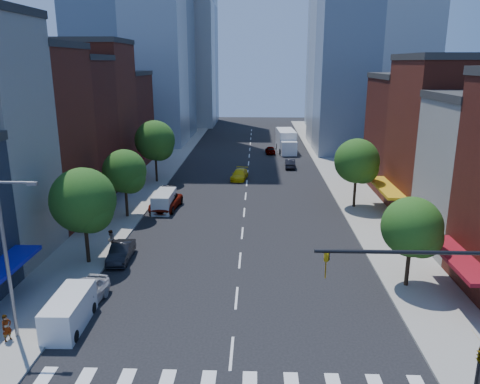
% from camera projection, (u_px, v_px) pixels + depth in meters
% --- Properties ---
extents(ground, '(220.00, 220.00, 0.00)m').
position_uv_depth(ground, '(232.00, 353.00, 24.66)').
color(ground, black).
rests_on(ground, ground).
extents(sidewalk_left, '(5.00, 120.00, 0.15)m').
position_uv_depth(sidewalk_left, '(156.00, 174.00, 63.59)').
color(sidewalk_left, gray).
rests_on(sidewalk_left, ground).
extents(sidewalk_right, '(5.00, 120.00, 0.15)m').
position_uv_depth(sidewalk_right, '(340.00, 176.00, 62.72)').
color(sidewalk_right, gray).
rests_on(sidewalk_right, ground).
extents(bldg_left_2, '(12.00, 9.00, 16.00)m').
position_uv_depth(bldg_left_2, '(15.00, 139.00, 42.99)').
color(bldg_left_2, maroon).
rests_on(bldg_left_2, ground).
extents(bldg_left_3, '(12.00, 8.00, 15.00)m').
position_uv_depth(bldg_left_3, '(55.00, 131.00, 51.31)').
color(bldg_left_3, '#531D14').
rests_on(bldg_left_3, ground).
extents(bldg_left_4, '(12.00, 9.00, 17.00)m').
position_uv_depth(bldg_left_4, '(82.00, 114.00, 59.23)').
color(bldg_left_4, maroon).
rests_on(bldg_left_4, ground).
extents(bldg_left_5, '(12.00, 10.00, 13.00)m').
position_uv_depth(bldg_left_5, '(106.00, 121.00, 68.91)').
color(bldg_left_5, '#531D14').
rests_on(bldg_left_5, ground).
extents(bldg_right_2, '(12.00, 10.00, 15.00)m').
position_uv_depth(bldg_right_2, '(462.00, 141.00, 45.03)').
color(bldg_right_2, maroon).
rests_on(bldg_right_2, ground).
extents(bldg_right_3, '(12.00, 10.00, 13.00)m').
position_uv_depth(bldg_right_3, '(425.00, 136.00, 54.92)').
color(bldg_right_3, '#531D14').
rests_on(bldg_right_3, ground).
extents(tower_far_w, '(18.00, 18.00, 56.00)m').
position_uv_depth(tower_far_w, '(176.00, 4.00, 109.26)').
color(tower_far_w, '#9EA5AD').
rests_on(tower_far_w, ground).
extents(traffic_signal, '(7.24, 2.24, 8.00)m').
position_uv_depth(traffic_signal, '(471.00, 336.00, 18.87)').
color(traffic_signal, black).
rests_on(traffic_signal, sidewalk_right).
extents(streetlight, '(2.25, 0.25, 9.00)m').
position_uv_depth(streetlight, '(9.00, 250.00, 24.63)').
color(streetlight, slate).
rests_on(streetlight, sidewalk_left).
extents(tree_left_near, '(4.80, 4.80, 7.30)m').
position_uv_depth(tree_left_near, '(85.00, 203.00, 34.28)').
color(tree_left_near, black).
rests_on(tree_left_near, sidewalk_left).
extents(tree_left_mid, '(4.20, 4.20, 6.65)m').
position_uv_depth(tree_left_mid, '(126.00, 173.00, 44.96)').
color(tree_left_mid, black).
rests_on(tree_left_mid, sidewalk_left).
extents(tree_left_far, '(5.00, 5.00, 7.75)m').
position_uv_depth(tree_left_far, '(156.00, 142.00, 58.25)').
color(tree_left_far, black).
rests_on(tree_left_far, sidewalk_left).
extents(tree_right_near, '(4.00, 4.00, 6.20)m').
position_uv_depth(tree_right_near, '(414.00, 229.00, 30.76)').
color(tree_right_near, black).
rests_on(tree_right_near, sidewalk_right).
extents(tree_right_far, '(4.60, 4.60, 7.20)m').
position_uv_depth(tree_right_far, '(358.00, 163.00, 47.91)').
color(tree_right_far, black).
rests_on(tree_right_far, sidewalk_right).
extents(parked_car_front, '(2.36, 4.90, 1.62)m').
position_uv_depth(parked_car_front, '(84.00, 295.00, 29.15)').
color(parked_car_front, '#B6B6BB').
rests_on(parked_car_front, ground).
extents(parked_car_second, '(1.63, 4.23, 1.38)m').
position_uv_depth(parked_car_second, '(121.00, 252.00, 36.05)').
color(parked_car_second, black).
rests_on(parked_car_second, ground).
extents(parked_car_third, '(3.05, 5.62, 1.50)m').
position_uv_depth(parked_car_third, '(166.00, 202.00, 48.58)').
color(parked_car_third, '#999999').
rests_on(parked_car_third, ground).
extents(parked_car_rear, '(2.33, 4.70, 1.31)m').
position_uv_depth(parked_car_rear, '(167.00, 196.00, 51.26)').
color(parked_car_rear, black).
rests_on(parked_car_rear, ground).
extents(cargo_van_near, '(1.93, 4.55, 1.92)m').
position_uv_depth(cargo_van_near, '(68.00, 313.00, 26.82)').
color(cargo_van_near, silver).
rests_on(cargo_van_near, ground).
extents(cargo_van_far, '(1.89, 4.53, 1.92)m').
position_uv_depth(cargo_van_far, '(164.00, 201.00, 48.22)').
color(cargo_van_far, silver).
rests_on(cargo_van_far, ground).
extents(taxi, '(2.43, 4.72, 1.31)m').
position_uv_depth(taxi, '(239.00, 175.00, 61.02)').
color(taxi, yellow).
rests_on(taxi, ground).
extents(traffic_car_oncoming, '(1.52, 4.05, 1.32)m').
position_uv_depth(traffic_car_oncoming, '(290.00, 163.00, 67.75)').
color(traffic_car_oncoming, black).
rests_on(traffic_car_oncoming, ground).
extents(traffic_car_far, '(1.74, 3.82, 1.27)m').
position_uv_depth(traffic_car_far, '(270.00, 150.00, 78.30)').
color(traffic_car_far, '#999999').
rests_on(traffic_car_far, ground).
extents(box_truck, '(3.27, 9.25, 3.67)m').
position_uv_depth(box_truck, '(286.00, 142.00, 79.74)').
color(box_truck, white).
rests_on(box_truck, ground).
extents(pedestrian_near, '(0.59, 0.67, 1.54)m').
position_uv_depth(pedestrian_near, '(7.00, 328.00, 25.35)').
color(pedestrian_near, '#999999').
rests_on(pedestrian_near, sidewalk_left).
extents(pedestrian_far, '(0.71, 0.86, 1.64)m').
position_uv_depth(pedestrian_far, '(111.00, 240.00, 37.74)').
color(pedestrian_far, '#999999').
rests_on(pedestrian_far, sidewalk_left).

